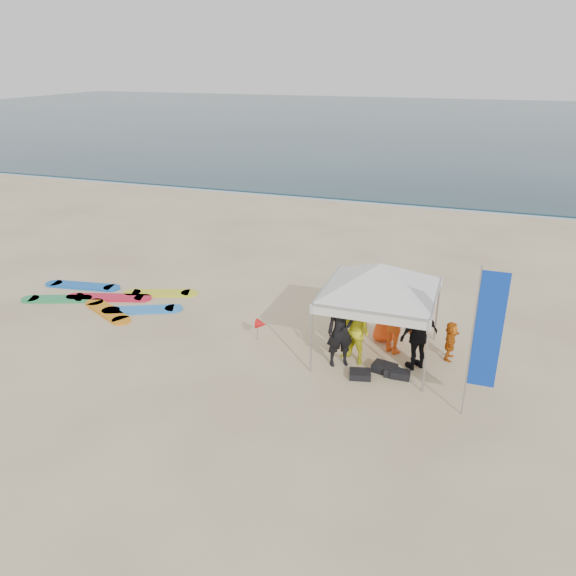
{
  "coord_description": "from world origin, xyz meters",
  "views": [
    {
      "loc": [
        4.94,
        -10.84,
        7.05
      ],
      "look_at": [
        0.26,
        2.6,
        1.2
      ],
      "focal_mm": 35.0,
      "sensor_mm": 36.0,
      "label": 1
    }
  ],
  "objects_px": {
    "canopy_tent": "(382,264)",
    "person_seated": "(450,341)",
    "marker_pennant": "(261,324)",
    "person_black_a": "(340,331)",
    "person_black_b": "(419,335)",
    "surfboard_spread": "(110,299)",
    "person_yellow": "(355,333)",
    "person_orange_a": "(396,320)",
    "person_orange_b": "(385,314)",
    "feather_flag": "(486,332)"
  },
  "relations": [
    {
      "from": "person_orange_a",
      "to": "person_black_b",
      "type": "relative_size",
      "value": 1.03
    },
    {
      "from": "person_black_a",
      "to": "marker_pennant",
      "type": "xyz_separation_m",
      "value": [
        -2.28,
        0.52,
        -0.43
      ]
    },
    {
      "from": "marker_pennant",
      "to": "person_black_b",
      "type": "bearing_deg",
      "value": -0.86
    },
    {
      "from": "person_seated",
      "to": "marker_pennant",
      "type": "distance_m",
      "value": 4.87
    },
    {
      "from": "person_orange_a",
      "to": "marker_pennant",
      "type": "xyz_separation_m",
      "value": [
        -3.45,
        -0.56,
        -0.42
      ]
    },
    {
      "from": "canopy_tent",
      "to": "person_orange_b",
      "type": "bearing_deg",
      "value": 87.04
    },
    {
      "from": "person_orange_a",
      "to": "canopy_tent",
      "type": "relative_size",
      "value": 0.48
    },
    {
      "from": "person_orange_a",
      "to": "marker_pennant",
      "type": "relative_size",
      "value": 2.86
    },
    {
      "from": "person_black_a",
      "to": "surfboard_spread",
      "type": "height_order",
      "value": "person_black_a"
    },
    {
      "from": "person_black_b",
      "to": "person_orange_b",
      "type": "relative_size",
      "value": 1.14
    },
    {
      "from": "canopy_tent",
      "to": "person_black_a",
      "type": "bearing_deg",
      "value": -134.99
    },
    {
      "from": "feather_flag",
      "to": "surfboard_spread",
      "type": "relative_size",
      "value": 0.68
    },
    {
      "from": "canopy_tent",
      "to": "feather_flag",
      "type": "relative_size",
      "value": 1.12
    },
    {
      "from": "person_yellow",
      "to": "person_black_b",
      "type": "relative_size",
      "value": 0.93
    },
    {
      "from": "person_orange_b",
      "to": "person_seated",
      "type": "relative_size",
      "value": 1.53
    },
    {
      "from": "person_yellow",
      "to": "marker_pennant",
      "type": "bearing_deg",
      "value": -160.84
    },
    {
      "from": "person_orange_a",
      "to": "person_black_b",
      "type": "bearing_deg",
      "value": 167.33
    },
    {
      "from": "person_yellow",
      "to": "canopy_tent",
      "type": "distance_m",
      "value": 1.8
    },
    {
      "from": "canopy_tent",
      "to": "marker_pennant",
      "type": "height_order",
      "value": "canopy_tent"
    },
    {
      "from": "person_orange_b",
      "to": "canopy_tent",
      "type": "bearing_deg",
      "value": 83.32
    },
    {
      "from": "person_orange_b",
      "to": "person_seated",
      "type": "xyz_separation_m",
      "value": [
        1.74,
        -0.45,
        -0.27
      ]
    },
    {
      "from": "person_black_a",
      "to": "marker_pennant",
      "type": "height_order",
      "value": "person_black_a"
    },
    {
      "from": "person_seated",
      "to": "surfboard_spread",
      "type": "bearing_deg",
      "value": 93.57
    },
    {
      "from": "feather_flag",
      "to": "person_orange_a",
      "type": "bearing_deg",
      "value": 132.53
    },
    {
      "from": "person_black_b",
      "to": "person_black_a",
      "type": "bearing_deg",
      "value": -28.2
    },
    {
      "from": "person_seated",
      "to": "marker_pennant",
      "type": "bearing_deg",
      "value": 103.22
    },
    {
      "from": "person_black_a",
      "to": "person_black_b",
      "type": "relative_size",
      "value": 1.05
    },
    {
      "from": "person_orange_a",
      "to": "surfboard_spread",
      "type": "xyz_separation_m",
      "value": [
        -8.99,
        0.44,
        -0.88
      ]
    },
    {
      "from": "person_yellow",
      "to": "canopy_tent",
      "type": "xyz_separation_m",
      "value": [
        0.45,
        0.54,
        1.66
      ]
    },
    {
      "from": "canopy_tent",
      "to": "feather_flag",
      "type": "distance_m",
      "value": 3.2
    },
    {
      "from": "person_orange_b",
      "to": "surfboard_spread",
      "type": "height_order",
      "value": "person_orange_b"
    },
    {
      "from": "surfboard_spread",
      "to": "person_black_a",
      "type": "bearing_deg",
      "value": -10.98
    },
    {
      "from": "person_seated",
      "to": "person_black_b",
      "type": "bearing_deg",
      "value": 140.38
    },
    {
      "from": "person_black_a",
      "to": "person_seated",
      "type": "bearing_deg",
      "value": -5.06
    },
    {
      "from": "canopy_tent",
      "to": "person_seated",
      "type": "bearing_deg",
      "value": 13.01
    },
    {
      "from": "marker_pennant",
      "to": "person_black_a",
      "type": "bearing_deg",
      "value": -12.79
    },
    {
      "from": "person_orange_a",
      "to": "feather_flag",
      "type": "height_order",
      "value": "feather_flag"
    },
    {
      "from": "marker_pennant",
      "to": "person_yellow",
      "type": "bearing_deg",
      "value": -6.53
    },
    {
      "from": "marker_pennant",
      "to": "person_orange_b",
      "type": "bearing_deg",
      "value": 19.77
    },
    {
      "from": "surfboard_spread",
      "to": "person_orange_b",
      "type": "bearing_deg",
      "value": 0.74
    },
    {
      "from": "feather_flag",
      "to": "canopy_tent",
      "type": "bearing_deg",
      "value": 141.81
    },
    {
      "from": "person_yellow",
      "to": "person_black_b",
      "type": "height_order",
      "value": "person_black_b"
    },
    {
      "from": "person_black_b",
      "to": "person_orange_b",
      "type": "bearing_deg",
      "value": -91.36
    },
    {
      "from": "person_yellow",
      "to": "marker_pennant",
      "type": "relative_size",
      "value": 2.56
    },
    {
      "from": "person_orange_b",
      "to": "feather_flag",
      "type": "distance_m",
      "value": 3.92
    },
    {
      "from": "person_black_a",
      "to": "person_yellow",
      "type": "bearing_deg",
      "value": 4.88
    },
    {
      "from": "person_black_a",
      "to": "person_orange_b",
      "type": "relative_size",
      "value": 1.2
    },
    {
      "from": "canopy_tent",
      "to": "surfboard_spread",
      "type": "xyz_separation_m",
      "value": [
        -8.58,
        0.75,
        -2.44
      ]
    },
    {
      "from": "person_seated",
      "to": "canopy_tent",
      "type": "xyz_separation_m",
      "value": [
        -1.78,
        -0.41,
        1.97
      ]
    },
    {
      "from": "marker_pennant",
      "to": "person_seated",
      "type": "bearing_deg",
      "value": 7.76
    }
  ]
}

